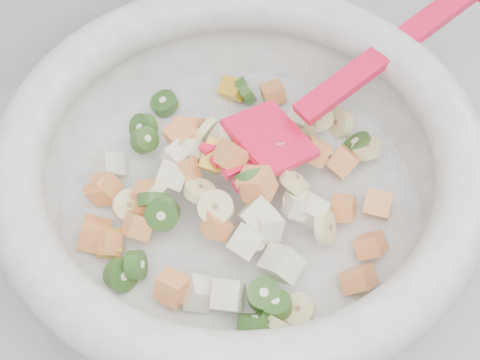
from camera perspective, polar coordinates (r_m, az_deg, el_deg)
counter at (r=1.08m, az=9.55°, el=-11.61°), size 2.00×0.60×0.90m
mixing_bowl at (r=0.58m, az=0.01°, el=0.62°), size 0.46×0.38×0.12m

